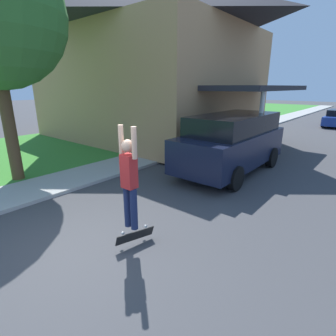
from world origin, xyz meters
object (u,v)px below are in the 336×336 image
(lawn_tree_far, at_px, (188,60))
(skateboard, at_px, (135,235))
(suv_parked, at_px, (232,142))
(skateboarder, at_px, (129,178))

(lawn_tree_far, bearing_deg, skateboard, -59.87)
(suv_parked, relative_size, skateboarder, 2.63)
(suv_parked, distance_m, skateboard, 5.52)
(lawn_tree_far, height_order, skateboard, lawn_tree_far)
(suv_parked, xyz_separation_m, skateboard, (0.73, -5.40, -0.88))
(lawn_tree_far, bearing_deg, suv_parked, -37.15)
(lawn_tree_far, relative_size, skateboard, 7.63)
(lawn_tree_far, xyz_separation_m, skateboarder, (5.04, -8.75, -2.79))
(lawn_tree_far, xyz_separation_m, suv_parked, (4.29, -3.25, -3.11))
(skateboarder, xyz_separation_m, skateboard, (-0.02, 0.10, -1.20))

